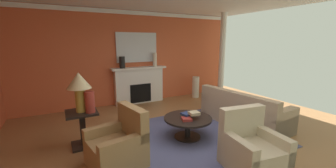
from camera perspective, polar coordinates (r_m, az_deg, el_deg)
The scene contains 20 objects.
ground_plane at distance 4.31m, azimuth 5.88°, elevation -16.19°, with size 9.06×9.06×0.00m, color olive.
wall_fireplace at distance 6.95m, azimuth -9.78°, elevation 7.08°, with size 7.57×0.12×2.96m, color #C65633.
crown_moulding at distance 6.91m, azimuth -9.98°, elevation 18.70°, with size 7.57×0.08×0.12m, color white.
area_rug at distance 4.59m, azimuth 5.34°, elevation -14.28°, with size 3.51×2.77×0.01m, color #4C517A.
fireplace at distance 6.92m, azimuth -7.87°, elevation -0.54°, with size 1.80×0.35×1.19m.
mantel_mirror at distance 6.89m, azimuth -8.51°, elevation 9.87°, with size 1.35×0.04×0.94m, color silver.
sofa at distance 5.45m, azimuth 19.78°, elevation -7.36°, with size 1.10×2.18×0.85m.
armchair_near_window at distance 3.65m, azimuth -13.46°, elevation -16.43°, with size 0.93×0.93×0.95m.
armchair_facing_fireplace at distance 3.70m, azimuth 21.94°, elevation -16.58°, with size 0.90×0.90×0.95m.
coffee_table at distance 4.46m, azimuth 5.42°, elevation -10.46°, with size 1.00×1.00×0.45m.
side_table at distance 4.40m, azimuth -22.33°, elevation -10.68°, with size 0.56×0.56×0.70m.
table_lamp at distance 4.17m, azimuth -23.19°, elevation -0.11°, with size 0.44×0.44×0.75m.
vase_mantel_left at distance 6.59m, azimuth -12.43°, elevation 5.81°, with size 0.17×0.17×0.36m, color black.
vase_on_side_table at distance 4.15m, azimuth -20.62°, elevation -4.63°, with size 0.18×0.18×0.40m, color #9E3328.
vase_tall_corner at distance 7.64m, azimuth 7.56°, elevation -0.83°, with size 0.25×0.25×0.76m, color beige.
vase_mantel_right at distance 6.96m, azimuth -3.64°, elevation 6.72°, with size 0.13×0.13×0.45m, color beige.
book_red_cover at distance 4.24m, azimuth 5.13°, elevation -9.55°, with size 0.19×0.18×0.05m, color maroon.
book_art_folio at distance 4.39m, azimuth 5.08°, elevation -8.16°, with size 0.19×0.19×0.04m, color navy.
book_small_novel at distance 4.30m, azimuth 7.14°, elevation -7.92°, with size 0.20×0.19×0.06m, color tan.
column_white at distance 7.64m, azimuth 14.56°, elevation 7.26°, with size 0.20×0.20×2.96m, color white.
Camera 1 is at (-2.14, -3.16, 2.00)m, focal length 22.26 mm.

